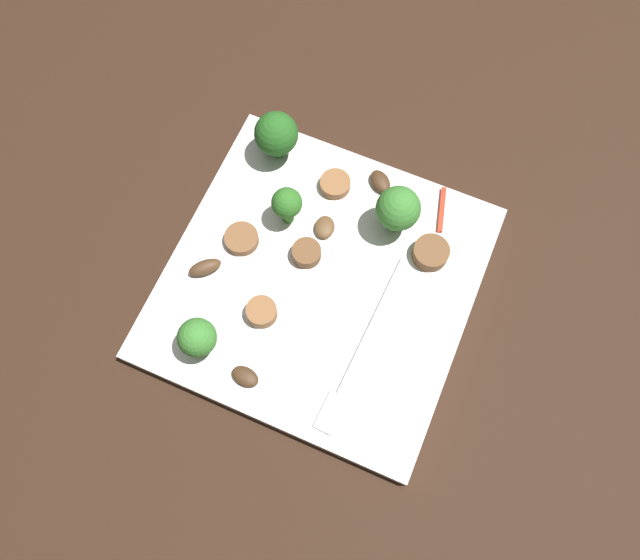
# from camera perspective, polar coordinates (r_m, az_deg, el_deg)

# --- Properties ---
(ground_plane) EXTENTS (1.40, 1.40, 0.00)m
(ground_plane) POSITION_cam_1_polar(r_m,az_deg,el_deg) (0.61, -0.00, -0.54)
(ground_plane) COLOR black
(plate) EXTENTS (0.28, 0.28, 0.02)m
(plate) POSITION_cam_1_polar(r_m,az_deg,el_deg) (0.61, -0.00, -0.27)
(plate) COLOR white
(plate) RESTS_ON ground_plane
(fork) EXTENTS (0.18, 0.02, 0.00)m
(fork) POSITION_cam_1_polar(r_m,az_deg,el_deg) (0.58, 3.50, -6.75)
(fork) COLOR silver
(fork) RESTS_ON plate
(broccoli_floret_0) EXTENTS (0.04, 0.04, 0.06)m
(broccoli_floret_0) POSITION_cam_1_polar(r_m,az_deg,el_deg) (0.59, 7.07, 6.38)
(broccoli_floret_0) COLOR #408630
(broccoli_floret_0) RESTS_ON plate
(broccoli_floret_1) EXTENTS (0.04, 0.04, 0.06)m
(broccoli_floret_1) POSITION_cam_1_polar(r_m,az_deg,el_deg) (0.63, -3.98, 13.00)
(broccoli_floret_1) COLOR #296420
(broccoli_floret_1) RESTS_ON plate
(broccoli_floret_2) EXTENTS (0.03, 0.03, 0.05)m
(broccoli_floret_2) POSITION_cam_1_polar(r_m,az_deg,el_deg) (0.56, -11.03, -5.13)
(broccoli_floret_2) COLOR #408630
(broccoli_floret_2) RESTS_ON plate
(broccoli_floret_3) EXTENTS (0.03, 0.03, 0.05)m
(broccoli_floret_3) POSITION_cam_1_polar(r_m,az_deg,el_deg) (0.60, -3.01, 6.87)
(broccoli_floret_3) COLOR #347525
(broccoli_floret_3) RESTS_ON plate
(sausage_slice_0) EXTENTS (0.04, 0.04, 0.01)m
(sausage_slice_0) POSITION_cam_1_polar(r_m,az_deg,el_deg) (0.63, 1.38, 8.64)
(sausage_slice_0) COLOR brown
(sausage_slice_0) RESTS_ON plate
(sausage_slice_1) EXTENTS (0.04, 0.04, 0.01)m
(sausage_slice_1) POSITION_cam_1_polar(r_m,az_deg,el_deg) (0.58, -5.28, -2.89)
(sausage_slice_1) COLOR brown
(sausage_slice_1) RESTS_ON plate
(sausage_slice_2) EXTENTS (0.04, 0.04, 0.01)m
(sausage_slice_2) POSITION_cam_1_polar(r_m,az_deg,el_deg) (0.60, -1.23, 2.45)
(sausage_slice_2) COLOR brown
(sausage_slice_2) RESTS_ON plate
(sausage_slice_3) EXTENTS (0.04, 0.04, 0.01)m
(sausage_slice_3) POSITION_cam_1_polar(r_m,az_deg,el_deg) (0.61, 9.97, 2.43)
(sausage_slice_3) COLOR brown
(sausage_slice_3) RESTS_ON plate
(sausage_slice_4) EXTENTS (0.04, 0.04, 0.01)m
(sausage_slice_4) POSITION_cam_1_polar(r_m,az_deg,el_deg) (0.61, -7.09, 3.71)
(sausage_slice_4) COLOR brown
(sausage_slice_4) RESTS_ON plate
(mushroom_0) EXTENTS (0.03, 0.03, 0.01)m
(mushroom_0) POSITION_cam_1_polar(r_m,az_deg,el_deg) (0.61, -10.35, 1.12)
(mushroom_0) COLOR #4C331E
(mushroom_0) RESTS_ON plate
(mushroom_1) EXTENTS (0.03, 0.02, 0.01)m
(mushroom_1) POSITION_cam_1_polar(r_m,az_deg,el_deg) (0.61, 0.41, 4.79)
(mushroom_1) COLOR brown
(mushroom_1) RESTS_ON plate
(mushroom_2) EXTENTS (0.02, 0.03, 0.01)m
(mushroom_2) POSITION_cam_1_polar(r_m,az_deg,el_deg) (0.57, -6.77, -8.66)
(mushroom_2) COLOR #422B19
(mushroom_2) RESTS_ON plate
(mushroom_3) EXTENTS (0.03, 0.03, 0.01)m
(mushroom_3) POSITION_cam_1_polar(r_m,az_deg,el_deg) (0.64, 5.47, 8.85)
(mushroom_3) COLOR #422B19
(mushroom_3) RESTS_ON plate
(pepper_strip_1) EXTENTS (0.05, 0.02, 0.00)m
(pepper_strip_1) POSITION_cam_1_polar(r_m,az_deg,el_deg) (0.64, 10.94, 6.25)
(pepper_strip_1) COLOR red
(pepper_strip_1) RESTS_ON plate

